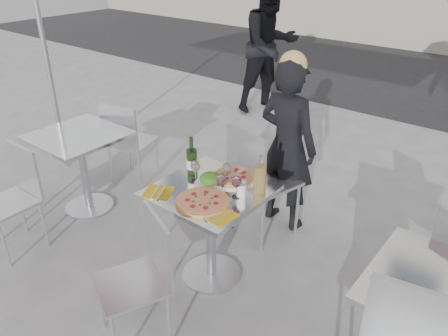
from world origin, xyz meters
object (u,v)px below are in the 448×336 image
Objects in this scene: wineglass_white_a at (195,167)px; chair_near at (144,270)px; wineglass_white_b at (227,169)px; pizza_far at (234,177)px; sugar_shaker at (241,189)px; pedestrian_a at (270,45)px; salad_plate at (210,180)px; wineglass_red_b at (237,182)px; side_table_right at (436,319)px; napkin_left at (158,192)px; side_chair_lnear at (16,190)px; chair_far at (257,175)px; side_chair_lfar at (127,137)px; side_table_left at (81,156)px; wine_bottle at (192,161)px; napkin_right at (219,215)px; main_table at (211,215)px; woman_diner at (287,146)px; wineglass_red_a at (222,181)px; carafe at (260,180)px; pizza_near at (202,201)px.

chair_near is at bearing -74.92° from wineglass_white_a.
pizza_far is at bearing 90.72° from wineglass_white_b.
pedestrian_a is at bearing 120.52° from sugar_shaker.
salad_plate is 1.40× the size of wineglass_white_b.
wineglass_red_b is (0.16, -0.11, 0.00)m from wineglass_white_b.
side_table_right is 7.01× the size of sugar_shaker.
wineglass_white_a is 0.65× the size of napkin_left.
chair_near is 1.01× the size of side_chair_lnear.
chair_far is 1.13× the size of side_chair_lfar.
side_table_left is 2.54× the size of wine_bottle.
side_table_left is 0.86× the size of side_chair_lfar.
side_chair_lnear is 1.77m from napkin_right.
pizza_far is at bearing 80.75° from main_table.
chair_near is 2.90× the size of wine_bottle.
woman_diner is at bearing 85.69° from salad_plate.
chair_near is 0.79m from sugar_shaker.
wineglass_red_a is at bearing 98.53° from woman_diner.
wineglass_red_a is (1.56, 0.63, 0.36)m from side_chair_lnear.
wine_bottle reaches higher than side_chair_lnear.
chair_near is 0.85m from wine_bottle.
side_table_right is 1.56m from salad_plate.
side_table_left is at bearing -178.92° from wineglass_red_b.
pizza_far is 1.11× the size of carafe.
side_chair_lnear is 3.86× the size of salad_plate.
side_chair_lfar is at bearing 17.86° from woman_diner.
carafe reaches higher than napkin_left.
pedestrian_a is at bearing -103.40° from side_chair_lfar.
pedestrian_a is at bearing 93.21° from side_table_left.
wineglass_white_b is 0.17m from wineglass_red_a.
side_chair_lfar reaches higher than napkin_left.
wine_bottle reaches higher than wineglass_white_b.
main_table is at bearing -164.47° from sugar_shaker.
side_table_left is 2.16× the size of pizza_near.
pizza_near reaches higher than napkin_left.
sugar_shaker is (0.26, -0.56, 0.22)m from chair_far.
woman_diner reaches higher than chair_near.
wineglass_red_a is 0.65× the size of napkin_left.
carafe reaches higher than side_table_right.
pedestrian_a is 11.85× the size of wineglass_white_b.
pedestrian_a is 3.76m from wineglass_red_b.
chair_far is 0.89m from napkin_right.
carafe is (1.99, -3.14, -0.07)m from pedestrian_a.
napkin_right is at bearing -30.60° from wine_bottle.
pedestrian_a is 6.44× the size of carafe.
chair_far is 9.23× the size of sugar_shaker.
pedestrian_a is at bearing 123.79° from napkin_right.
napkin_left is (1.20, 0.40, 0.25)m from side_chair_lnear.
wineglass_white_b is at bearing 96.97° from pizza_near.
napkin_right is (0.21, -0.34, -0.11)m from wineglass_white_b.
woman_diner is at bearing 147.18° from side_table_right.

